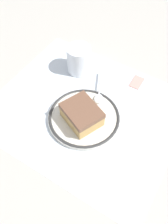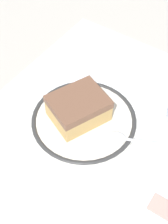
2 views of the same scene
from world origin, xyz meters
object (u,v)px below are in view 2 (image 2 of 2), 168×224
(spoon, at_px, (126,139))
(napkin, at_px, (58,214))
(cake_slice, at_px, (78,108))
(sugar_packet, at_px, (166,209))
(plate, at_px, (84,121))

(spoon, bearing_deg, napkin, -6.20)
(spoon, distance_m, napkin, 0.16)
(cake_slice, xyz_separation_m, sugar_packet, (0.06, 0.20, -0.03))
(plate, xyz_separation_m, cake_slice, (0.00, -0.01, 0.03))
(plate, distance_m, napkin, 0.17)
(sugar_packet, bearing_deg, spoon, -121.59)
(plate, height_order, sugar_packet, plate)
(plate, bearing_deg, sugar_packet, 71.50)
(sugar_packet, bearing_deg, napkin, -52.73)
(plate, relative_size, spoon, 1.58)
(napkin, bearing_deg, sugar_packet, 127.27)
(napkin, bearing_deg, plate, -158.01)
(spoon, relative_size, napkin, 0.93)
(plate, bearing_deg, spoon, 92.02)
(cake_slice, bearing_deg, sugar_packet, 72.60)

